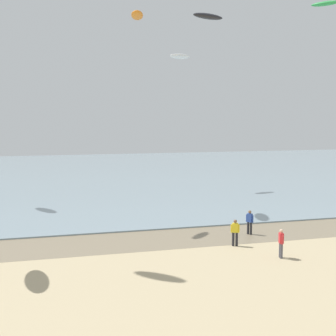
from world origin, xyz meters
The scene contains 9 objects.
wet_sand_strip centered at (0.00, 24.01, 0.00)m, with size 120.00×5.08×0.01m, color #84755B.
sea centered at (0.00, 61.55, 0.05)m, with size 160.00×70.00×0.10m, color #7F939E.
person_nearest_camera centered at (6.41, 21.23, 0.92)m, with size 0.55×0.32×1.71m.
person_by_waterline centered at (7.98, 18.18, 0.92)m, with size 0.29×0.56×1.71m.
person_far_down_beach centered at (8.57, 23.69, 0.92)m, with size 0.39×0.48×1.71m.
kite_aloft_3 centered at (2.94, 34.85, 16.88)m, with size 3.03×0.97×0.48m, color orange.
kite_aloft_4 centered at (22.70, 37.04, 19.56)m, with size 2.82×0.90×0.45m, color green.
kite_aloft_6 centered at (4.38, 21.00, 14.06)m, with size 2.11×0.68×0.34m, color black.
kite_aloft_9 centered at (9.81, 45.10, 14.91)m, with size 2.59×0.83×0.41m, color white.
Camera 1 is at (-5.23, -5.56, 8.14)m, focal length 49.76 mm.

